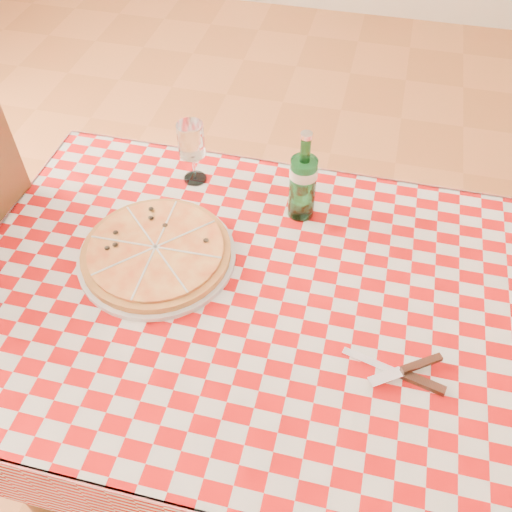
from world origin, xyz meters
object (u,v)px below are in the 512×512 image
at_px(pizza_plate, 156,251).
at_px(wine_glass, 192,153).
at_px(water_bottle, 303,176).
at_px(dining_table, 258,323).

bearing_deg(pizza_plate, wine_glass, 90.15).
bearing_deg(wine_glass, water_bottle, -11.84).
height_order(dining_table, pizza_plate, pizza_plate).
xyz_separation_m(pizza_plate, water_bottle, (0.29, 0.22, 0.09)).
bearing_deg(wine_glass, pizza_plate, -89.85).
xyz_separation_m(dining_table, pizza_plate, (-0.25, 0.05, 0.12)).
distance_m(dining_table, wine_glass, 0.45).
xyz_separation_m(dining_table, water_bottle, (0.04, 0.27, 0.22)).
bearing_deg(dining_table, wine_glass, 126.62).
bearing_deg(water_bottle, dining_table, -98.14).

